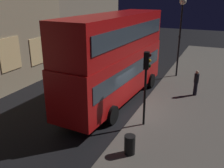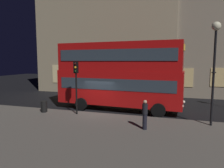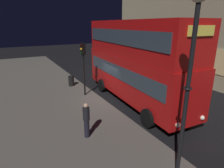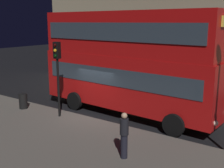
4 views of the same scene
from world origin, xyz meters
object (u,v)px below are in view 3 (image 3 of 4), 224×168
double_decker_bus (135,58)px  traffic_light_near_kerb (83,58)px  pedestrian (86,120)px  litter_bin (71,81)px  street_lamp (193,45)px

double_decker_bus → traffic_light_near_kerb: double_decker_bus is taller
double_decker_bus → traffic_light_near_kerb: bearing=-128.8°
double_decker_bus → pedestrian: (2.89, -4.75, -2.08)m
double_decker_bus → litter_bin: (-5.24, -2.97, -2.55)m
street_lamp → pedestrian: 5.71m
double_decker_bus → traffic_light_near_kerb: (-2.51, -2.77, -0.16)m
pedestrian → litter_bin: size_ratio=2.00×
traffic_light_near_kerb → double_decker_bus: bearing=38.9°
traffic_light_near_kerb → pedestrian: 6.06m
double_decker_bus → litter_bin: size_ratio=12.11×
litter_bin → double_decker_bus: bearing=29.5°
pedestrian → street_lamp: bearing=25.4°
traffic_light_near_kerb → street_lamp: 9.41m
pedestrian → litter_bin: pedestrian is taller
street_lamp → pedestrian: (-3.84, -1.97, -3.74)m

